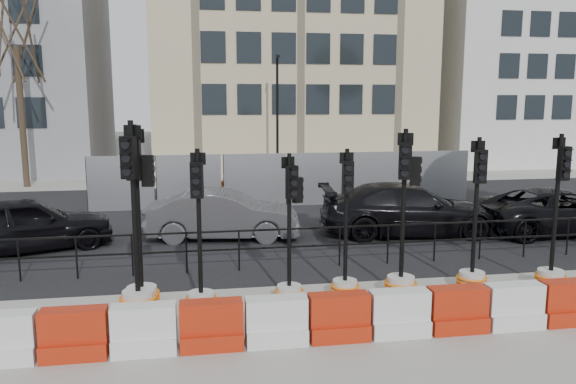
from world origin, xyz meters
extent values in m
plane|color=#51514C|center=(0.00, 0.00, 0.00)|extent=(120.00, 120.00, 0.00)
cube|color=gray|center=(0.00, -3.00, 0.01)|extent=(40.00, 6.00, 0.02)
cube|color=black|center=(0.00, 7.00, 0.01)|extent=(40.00, 14.00, 0.03)
cube|color=gray|center=(0.00, 16.00, 0.01)|extent=(40.00, 4.00, 0.02)
cube|color=#C4B48F|center=(2.00, 22.00, 9.00)|extent=(15.00, 10.00, 18.00)
cube|color=silver|center=(17.00, 22.00, 8.00)|extent=(12.00, 9.00, 16.00)
cylinder|color=black|center=(-7.20, 1.20, 0.50)|extent=(0.04, 0.04, 1.00)
cylinder|color=black|center=(-6.00, 1.20, 0.50)|extent=(0.04, 0.04, 1.00)
cylinder|color=black|center=(-4.80, 1.20, 0.50)|extent=(0.04, 0.04, 1.00)
cylinder|color=black|center=(-3.60, 1.20, 0.50)|extent=(0.04, 0.04, 1.00)
cylinder|color=black|center=(-2.40, 1.20, 0.50)|extent=(0.04, 0.04, 1.00)
cylinder|color=black|center=(-1.20, 1.20, 0.50)|extent=(0.04, 0.04, 1.00)
cylinder|color=black|center=(0.00, 1.20, 0.50)|extent=(0.04, 0.04, 1.00)
cylinder|color=black|center=(1.20, 1.20, 0.50)|extent=(0.04, 0.04, 1.00)
cylinder|color=black|center=(2.40, 1.20, 0.50)|extent=(0.04, 0.04, 1.00)
cylinder|color=black|center=(3.60, 1.20, 0.50)|extent=(0.04, 0.04, 1.00)
cylinder|color=black|center=(4.80, 1.20, 0.50)|extent=(0.04, 0.04, 1.00)
cylinder|color=black|center=(6.00, 1.20, 0.50)|extent=(0.04, 0.04, 1.00)
cube|color=black|center=(0.00, 1.20, 0.98)|extent=(18.00, 0.04, 0.04)
cube|color=black|center=(0.00, 1.20, 0.55)|extent=(18.00, 0.04, 0.04)
cube|color=gray|center=(-6.00, 9.00, 1.00)|extent=(2.30, 0.05, 2.00)
cylinder|color=black|center=(-7.15, 9.00, 1.00)|extent=(0.05, 0.05, 2.00)
cube|color=gray|center=(-3.60, 9.00, 1.00)|extent=(2.30, 0.05, 2.00)
cylinder|color=black|center=(-4.75, 9.00, 1.00)|extent=(0.05, 0.05, 2.00)
cube|color=gray|center=(-1.20, 9.00, 1.00)|extent=(2.30, 0.05, 2.00)
cylinder|color=black|center=(-2.35, 9.00, 1.00)|extent=(0.05, 0.05, 2.00)
cube|color=gray|center=(1.20, 9.00, 1.00)|extent=(2.30, 0.05, 2.00)
cylinder|color=black|center=(0.05, 9.00, 1.00)|extent=(0.05, 0.05, 2.00)
cube|color=gray|center=(3.60, 9.00, 1.00)|extent=(2.30, 0.05, 2.00)
cylinder|color=black|center=(2.45, 9.00, 1.00)|extent=(0.05, 0.05, 2.00)
cube|color=gray|center=(6.00, 9.00, 1.00)|extent=(2.30, 0.05, 2.00)
cylinder|color=black|center=(4.85, 9.00, 1.00)|extent=(0.05, 0.05, 2.00)
cube|color=#D45B0E|center=(-4.00, 10.50, 0.40)|extent=(1.00, 0.40, 0.80)
cube|color=#D45B0E|center=(-2.00, 10.50, 0.40)|extent=(1.00, 0.40, 0.80)
cube|color=#D45B0E|center=(0.00, 10.50, 0.40)|extent=(1.00, 0.40, 0.80)
cube|color=#D45B0E|center=(2.00, 10.50, 0.40)|extent=(1.00, 0.40, 0.80)
cube|color=#D45B0E|center=(4.00, 10.50, 0.40)|extent=(1.00, 0.40, 0.80)
cylinder|color=black|center=(0.50, 15.00, 3.00)|extent=(0.12, 0.12, 6.00)
cube|color=black|center=(0.50, 14.75, 5.90)|extent=(0.12, 0.50, 0.12)
cylinder|color=#473828|center=(-11.00, 15.50, 3.15)|extent=(0.28, 0.28, 6.30)
cube|color=white|center=(-6.30, -2.80, 0.15)|extent=(1.00, 0.50, 0.30)
cube|color=white|center=(-6.30, -2.80, 0.55)|extent=(1.00, 0.35, 0.50)
cube|color=#AD2D0D|center=(-5.25, -2.80, 0.15)|extent=(1.00, 0.50, 0.30)
cube|color=#AD2D0D|center=(-5.25, -2.80, 0.55)|extent=(1.00, 0.35, 0.50)
cube|color=white|center=(-4.20, -2.80, 0.15)|extent=(1.00, 0.50, 0.30)
cube|color=white|center=(-4.20, -2.80, 0.55)|extent=(1.00, 0.35, 0.50)
cube|color=#AD2D0D|center=(-3.15, -2.80, 0.15)|extent=(1.00, 0.50, 0.30)
cube|color=#AD2D0D|center=(-3.15, -2.80, 0.55)|extent=(1.00, 0.35, 0.50)
cube|color=white|center=(-2.10, -2.80, 0.15)|extent=(1.00, 0.50, 0.30)
cube|color=white|center=(-2.10, -2.80, 0.55)|extent=(1.00, 0.35, 0.50)
cube|color=#AD2D0D|center=(-1.05, -2.80, 0.15)|extent=(1.00, 0.50, 0.30)
cube|color=#AD2D0D|center=(-1.05, -2.80, 0.55)|extent=(1.00, 0.35, 0.50)
cube|color=white|center=(0.00, -2.80, 0.15)|extent=(1.00, 0.50, 0.30)
cube|color=white|center=(0.00, -2.80, 0.55)|extent=(1.00, 0.35, 0.50)
cube|color=#AD2D0D|center=(1.05, -2.80, 0.15)|extent=(1.00, 0.50, 0.30)
cube|color=#AD2D0D|center=(1.05, -2.80, 0.55)|extent=(1.00, 0.35, 0.50)
cube|color=white|center=(2.10, -2.80, 0.15)|extent=(1.00, 0.50, 0.30)
cube|color=white|center=(2.10, -2.80, 0.55)|extent=(1.00, 0.35, 0.50)
cube|color=#AD2D0D|center=(3.15, -2.80, 0.15)|extent=(1.00, 0.50, 0.30)
cube|color=#AD2D0D|center=(3.15, -2.80, 0.55)|extent=(1.00, 0.35, 0.50)
cylinder|color=silver|center=(-4.47, -1.03, 0.22)|extent=(0.59, 0.59, 0.44)
torus|color=orange|center=(-4.47, -1.03, 0.13)|extent=(0.71, 0.71, 0.05)
torus|color=orange|center=(-4.47, -1.03, 0.22)|extent=(0.71, 0.71, 0.05)
torus|color=orange|center=(-4.47, -1.03, 0.31)|extent=(0.71, 0.71, 0.05)
cylinder|color=black|center=(-4.47, -1.03, 1.97)|extent=(0.10, 0.10, 3.28)
cube|color=black|center=(-4.51, -1.15, 2.95)|extent=(0.30, 0.23, 0.77)
cylinder|color=black|center=(-4.54, -1.23, 2.71)|extent=(0.17, 0.11, 0.16)
cylinder|color=black|center=(-4.54, -1.23, 2.95)|extent=(0.17, 0.11, 0.16)
cylinder|color=black|center=(-4.54, -1.23, 3.19)|extent=(0.17, 0.11, 0.16)
cube|color=black|center=(-4.44, -0.96, 3.39)|extent=(0.32, 0.14, 0.26)
cylinder|color=silver|center=(-4.43, -0.78, 0.21)|extent=(0.58, 0.58, 0.43)
torus|color=orange|center=(-4.43, -0.78, 0.13)|extent=(0.69, 0.69, 0.05)
torus|color=orange|center=(-4.43, -0.78, 0.21)|extent=(0.69, 0.69, 0.05)
torus|color=orange|center=(-4.43, -0.78, 0.30)|extent=(0.69, 0.69, 0.05)
cylinder|color=black|center=(-4.43, -0.78, 1.92)|extent=(0.10, 0.10, 3.20)
cube|color=black|center=(-4.45, -0.91, 2.88)|extent=(0.28, 0.19, 0.75)
cylinder|color=black|center=(-4.46, -1.00, 2.65)|extent=(0.17, 0.08, 0.16)
cylinder|color=black|center=(-4.46, -1.00, 2.88)|extent=(0.17, 0.08, 0.16)
cylinder|color=black|center=(-4.46, -1.00, 3.12)|extent=(0.17, 0.08, 0.16)
cube|color=black|center=(-4.42, -0.72, 3.31)|extent=(0.32, 0.08, 0.26)
cube|color=black|center=(-4.22, -0.82, 2.67)|extent=(0.23, 0.17, 0.59)
cylinder|color=silver|center=(-3.30, -1.14, 0.19)|extent=(0.51, 0.51, 0.38)
torus|color=orange|center=(-3.30, -1.14, 0.11)|extent=(0.61, 0.61, 0.05)
torus|color=orange|center=(-3.30, -1.14, 0.19)|extent=(0.61, 0.61, 0.05)
torus|color=orange|center=(-3.30, -1.14, 0.26)|extent=(0.61, 0.61, 0.05)
cylinder|color=black|center=(-3.30, -1.14, 1.69)|extent=(0.08, 0.08, 2.81)
cube|color=black|center=(-3.32, -1.25, 2.53)|extent=(0.25, 0.17, 0.66)
cylinder|color=black|center=(-3.34, -1.32, 2.33)|extent=(0.15, 0.07, 0.14)
cylinder|color=black|center=(-3.34, -1.32, 2.53)|extent=(0.15, 0.07, 0.14)
cylinder|color=black|center=(-3.34, -1.32, 2.74)|extent=(0.15, 0.07, 0.14)
cube|color=black|center=(-3.29, -1.08, 2.91)|extent=(0.28, 0.08, 0.23)
cylinder|color=silver|center=(-1.58, -0.97, 0.18)|extent=(0.49, 0.49, 0.36)
torus|color=orange|center=(-1.58, -0.97, 0.11)|extent=(0.58, 0.58, 0.04)
torus|color=orange|center=(-1.58, -0.97, 0.18)|extent=(0.58, 0.58, 0.04)
torus|color=orange|center=(-1.58, -0.97, 0.25)|extent=(0.58, 0.58, 0.04)
cylinder|color=black|center=(-1.58, -0.97, 1.62)|extent=(0.08, 0.08, 2.70)
cube|color=black|center=(-1.55, -1.07, 2.43)|extent=(0.24, 0.19, 0.63)
cylinder|color=black|center=(-1.52, -1.14, 2.23)|extent=(0.14, 0.08, 0.13)
cylinder|color=black|center=(-1.52, -1.14, 2.43)|extent=(0.14, 0.08, 0.13)
cylinder|color=black|center=(-1.52, -1.14, 2.63)|extent=(0.14, 0.08, 0.13)
cube|color=black|center=(-1.60, -0.92, 2.79)|extent=(0.26, 0.11, 0.22)
cube|color=black|center=(-1.41, -0.91, 2.25)|extent=(0.21, 0.17, 0.49)
cylinder|color=silver|center=(-0.42, -0.85, 0.18)|extent=(0.50, 0.50, 0.37)
torus|color=orange|center=(-0.42, -0.85, 0.11)|extent=(0.60, 0.60, 0.05)
torus|color=orange|center=(-0.42, -0.85, 0.18)|extent=(0.60, 0.60, 0.05)
torus|color=orange|center=(-0.42, -0.85, 0.26)|extent=(0.60, 0.60, 0.05)
cylinder|color=black|center=(-0.42, -0.85, 1.65)|extent=(0.08, 0.08, 2.75)
cube|color=black|center=(-0.43, -0.96, 2.48)|extent=(0.23, 0.15, 0.64)
cylinder|color=black|center=(-0.43, -1.03, 2.27)|extent=(0.14, 0.06, 0.14)
cylinder|color=black|center=(-0.43, -1.03, 2.48)|extent=(0.14, 0.06, 0.14)
cylinder|color=black|center=(-0.43, -1.03, 2.68)|extent=(0.14, 0.06, 0.14)
cube|color=black|center=(-0.41, -0.79, 2.84)|extent=(0.28, 0.05, 0.22)
cylinder|color=silver|center=(0.73, -0.94, 0.21)|extent=(0.56, 0.56, 0.41)
torus|color=orange|center=(0.73, -0.94, 0.12)|extent=(0.67, 0.67, 0.05)
torus|color=orange|center=(0.73, -0.94, 0.21)|extent=(0.67, 0.67, 0.05)
torus|color=orange|center=(0.73, -0.94, 0.29)|extent=(0.67, 0.67, 0.05)
cylinder|color=black|center=(0.73, -0.94, 1.86)|extent=(0.09, 0.09, 3.10)
cube|color=black|center=(0.69, -1.06, 2.79)|extent=(0.28, 0.22, 0.72)
cylinder|color=black|center=(0.66, -1.13, 2.56)|extent=(0.16, 0.10, 0.15)
cylinder|color=black|center=(0.66, -1.13, 2.79)|extent=(0.16, 0.10, 0.15)
cylinder|color=black|center=(0.66, -1.13, 3.02)|extent=(0.16, 0.10, 0.15)
cube|color=black|center=(0.75, -0.88, 3.20)|extent=(0.30, 0.13, 0.25)
cube|color=black|center=(0.93, -1.01, 2.58)|extent=(0.24, 0.20, 0.57)
cylinder|color=silver|center=(2.35, -0.81, 0.20)|extent=(0.53, 0.53, 0.39)
torus|color=orange|center=(2.35, -0.81, 0.12)|extent=(0.63, 0.63, 0.05)
torus|color=orange|center=(2.35, -0.81, 0.20)|extent=(0.63, 0.63, 0.05)
torus|color=orange|center=(2.35, -0.81, 0.27)|extent=(0.63, 0.63, 0.05)
cylinder|color=black|center=(2.35, -0.81, 1.76)|extent=(0.09, 0.09, 2.93)
cube|color=black|center=(2.34, -0.93, 2.64)|extent=(0.24, 0.16, 0.68)
cylinder|color=black|center=(2.34, -1.01, 2.42)|extent=(0.15, 0.06, 0.15)
cylinder|color=black|center=(2.34, -1.01, 2.64)|extent=(0.15, 0.06, 0.15)
cylinder|color=black|center=(2.34, -1.01, 2.85)|extent=(0.15, 0.06, 0.15)
cube|color=black|center=(2.36, -0.76, 3.03)|extent=(0.29, 0.05, 0.23)
cylinder|color=silver|center=(4.05, -1.00, 0.20)|extent=(0.54, 0.54, 0.40)
torus|color=orange|center=(4.05, -1.00, 0.12)|extent=(0.65, 0.65, 0.05)
torus|color=orange|center=(4.05, -1.00, 0.20)|extent=(0.65, 0.65, 0.05)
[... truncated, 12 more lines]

